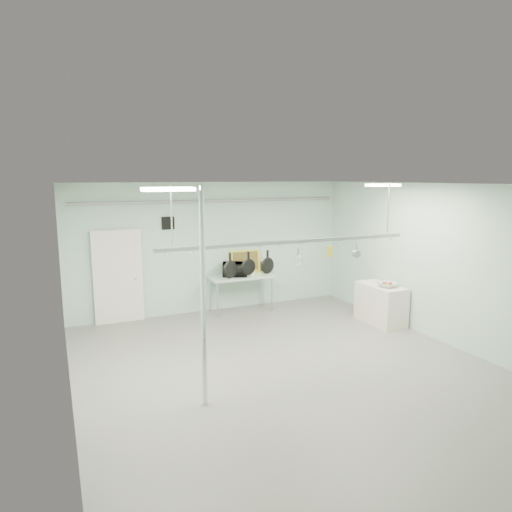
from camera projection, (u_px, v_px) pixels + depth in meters
name	position (u px, v px, depth m)	size (l,w,h in m)	color
floor	(288.00, 369.00, 7.98)	(8.00, 8.00, 0.00)	gray
ceiling	(290.00, 185.00, 7.43)	(7.00, 8.00, 0.02)	silver
back_wall	(213.00, 247.00, 11.29)	(7.00, 0.02, 3.20)	#A2C3B2
right_wall	(443.00, 264.00, 9.11)	(0.02, 8.00, 3.20)	#A2C3B2
door	(118.00, 278.00, 10.41)	(1.10, 0.10, 2.20)	silver
wall_vent	(168.00, 223.00, 10.72)	(0.30, 0.04, 0.30)	black
conduit_pipe	(213.00, 201.00, 11.01)	(0.07, 0.07, 6.60)	gray
chrome_pole	(203.00, 299.00, 6.48)	(0.08, 0.08, 3.20)	silver
prep_table	(241.00, 279.00, 11.31)	(1.60, 0.70, 0.91)	#9EBAAE
side_cabinet	(381.00, 304.00, 10.43)	(0.60, 1.20, 0.90)	silver
pot_rack	(291.00, 240.00, 7.95)	(4.80, 0.06, 1.00)	#B7B7BC
light_panel_left	(168.00, 189.00, 5.83)	(0.65, 0.30, 0.05)	white
light_panel_right	(383.00, 185.00, 8.94)	(0.65, 0.30, 0.05)	white
microwave	(235.00, 269.00, 11.23)	(0.61, 0.41, 0.34)	black
coffee_canister	(251.00, 271.00, 11.34)	(0.14, 0.14, 0.19)	silver
painting_large	(245.00, 261.00, 11.62)	(0.78, 0.05, 0.58)	gold
painting_small	(266.00, 266.00, 11.88)	(0.30, 0.04, 0.25)	#341E12
fruit_bowl	(388.00, 285.00, 10.14)	(0.42, 0.42, 0.10)	silver
skillet_left	(230.00, 265.00, 7.55)	(0.30, 0.06, 0.41)	black
skillet_mid	(248.00, 263.00, 7.68)	(0.28, 0.06, 0.39)	black
skillet_right	(268.00, 261.00, 7.82)	(0.28, 0.06, 0.39)	black
whisk	(298.00, 257.00, 8.06)	(0.18, 0.18, 0.33)	silver
grater	(330.00, 251.00, 8.31)	(0.09, 0.02, 0.22)	orange
saucepan	(356.00, 251.00, 8.56)	(0.15, 0.10, 0.28)	#AFAEB3
fruit_cluster	(388.00, 283.00, 10.13)	(0.24, 0.24, 0.09)	#AD1025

